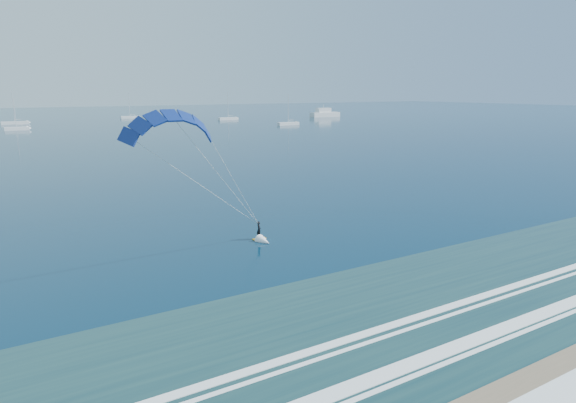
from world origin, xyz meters
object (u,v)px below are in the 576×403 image
(kitesurfer_rig, at_px, (221,177))
(sailboat_5, at_px, (228,118))
(motor_yacht, at_px, (325,113))
(sailboat_3, at_px, (17,129))
(sailboat_4, at_px, (130,117))
(sailboat_6, at_px, (288,123))
(sailboat_2, at_px, (15,123))

(kitesurfer_rig, height_order, sailboat_5, kitesurfer_rig)
(motor_yacht, xyz_separation_m, sailboat_3, (-147.48, -15.40, -1.16))
(sailboat_4, height_order, sailboat_5, sailboat_5)
(motor_yacht, bearing_deg, sailboat_6, -138.97)
(sailboat_4, bearing_deg, kitesurfer_rig, -103.30)
(sailboat_2, height_order, sailboat_5, sailboat_2)
(motor_yacht, height_order, sailboat_4, sailboat_4)
(sailboat_2, bearing_deg, kitesurfer_rig, -90.00)
(sailboat_3, bearing_deg, sailboat_6, -16.13)
(sailboat_3, bearing_deg, kitesurfer_rig, -89.20)
(motor_yacht, distance_m, sailboat_4, 100.43)
(kitesurfer_rig, height_order, sailboat_3, kitesurfer_rig)
(kitesurfer_rig, distance_m, sailboat_3, 169.58)
(kitesurfer_rig, bearing_deg, sailboat_6, 56.06)
(sailboat_4, relative_size, sailboat_6, 1.01)
(sailboat_2, relative_size, sailboat_6, 1.10)
(kitesurfer_rig, height_order, sailboat_6, kitesurfer_rig)
(kitesurfer_rig, distance_m, sailboat_4, 231.79)
(sailboat_6, bearing_deg, motor_yacht, 41.03)
(sailboat_2, xyz_separation_m, sailboat_5, (89.72, -19.38, -0.00))
(motor_yacht, distance_m, sailboat_6, 66.38)
(motor_yacht, relative_size, sailboat_4, 1.32)
(sailboat_5, bearing_deg, sailboat_6, -83.37)
(sailboat_2, height_order, sailboat_4, sailboat_2)
(sailboat_3, bearing_deg, motor_yacht, 5.96)
(sailboat_6, bearing_deg, kitesurfer_rig, -123.94)
(kitesurfer_rig, xyz_separation_m, motor_yacht, (145.13, 184.84, -5.39))
(motor_yacht, bearing_deg, kitesurfer_rig, -128.14)
(sailboat_6, bearing_deg, sailboat_2, 145.51)
(sailboat_4, bearing_deg, sailboat_3, -134.80)
(kitesurfer_rig, relative_size, sailboat_3, 1.46)
(sailboat_2, relative_size, sailboat_5, 1.06)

